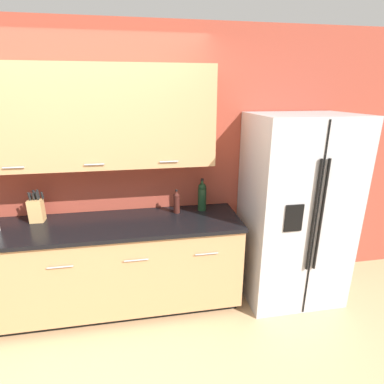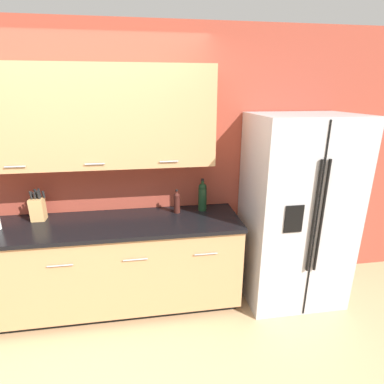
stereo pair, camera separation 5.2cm
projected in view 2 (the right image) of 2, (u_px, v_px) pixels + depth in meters
The scene contains 6 objects.
wall_back at pixel (82, 156), 2.74m from camera, with size 10.00×0.39×2.60m.
counter_unit at pixel (106, 266), 2.82m from camera, with size 2.51×0.64×0.90m.
refrigerator at pixel (296, 211), 2.89m from camera, with size 0.93×0.74×1.83m.
knife_block at pixel (38, 208), 2.70m from camera, with size 0.13×0.10×0.30m.
wine_bottle at pixel (202, 196), 2.92m from camera, with size 0.08×0.08×0.32m.
oil_bottle at pixel (177, 202), 2.87m from camera, with size 0.06×0.06×0.23m.
Camera 2 is at (0.65, -1.60, 2.01)m, focal length 28.00 mm.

